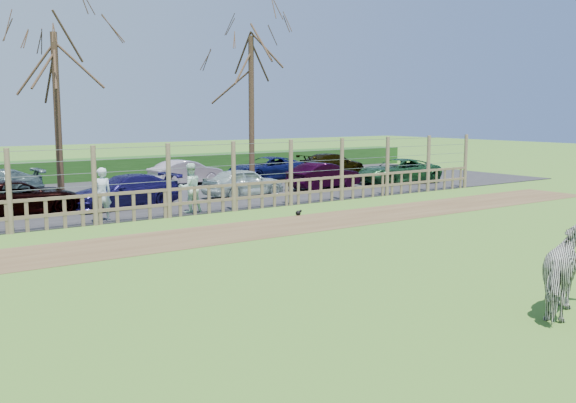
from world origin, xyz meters
TOP-DOWN VIEW (x-y plane):
  - ground at (0.00, 0.00)m, footprint 120.00×120.00m
  - dirt_strip at (0.00, 4.50)m, footprint 34.00×2.80m
  - asphalt at (0.00, 14.50)m, footprint 44.00×13.00m
  - hedge at (0.00, 21.50)m, footprint 46.00×2.00m
  - fence at (0.00, 8.00)m, footprint 30.16×0.16m
  - tree_mid at (-2.00, 13.50)m, footprint 4.80×4.80m
  - tree_right at (7.00, 14.00)m, footprint 4.80×4.80m
  - zebra at (1.26, -5.64)m, footprint 2.06×1.63m
  - visitor_a at (-2.11, 8.50)m, footprint 0.64×0.43m
  - visitor_b at (1.00, 8.45)m, footprint 0.85×0.66m
  - crow at (3.82, 5.89)m, footprint 0.24×0.18m
  - car_2 at (-4.03, 11.25)m, footprint 4.35×2.06m
  - car_3 at (-0.46, 10.87)m, footprint 4.28×2.07m
  - car_4 at (4.70, 10.97)m, footprint 3.64×1.75m
  - car_5 at (9.15, 11.25)m, footprint 3.77×1.69m
  - car_6 at (13.64, 11.00)m, footprint 4.51×2.45m
  - car_11 at (4.70, 16.30)m, footprint 3.77×1.69m
  - car_12 at (9.07, 15.90)m, footprint 4.39×2.15m
  - car_13 at (13.72, 16.26)m, footprint 4.23×1.94m

SIDE VIEW (x-z plane):
  - ground at x=0.00m, z-range 0.00..0.00m
  - dirt_strip at x=0.00m, z-range 0.00..0.01m
  - asphalt at x=0.00m, z-range 0.00..0.04m
  - crow at x=3.82m, z-range 0.00..0.19m
  - hedge at x=0.00m, z-range 0.00..1.10m
  - car_2 at x=-4.03m, z-range 0.04..1.24m
  - car_3 at x=-0.46m, z-range 0.04..1.24m
  - car_4 at x=4.70m, z-range 0.04..1.24m
  - car_5 at x=9.15m, z-range 0.04..1.24m
  - car_6 at x=13.64m, z-range 0.04..1.24m
  - car_11 at x=4.70m, z-range 0.04..1.24m
  - car_12 at x=9.07m, z-range 0.04..1.24m
  - car_13 at x=13.72m, z-range 0.04..1.24m
  - zebra at x=1.26m, z-range 0.00..1.59m
  - fence at x=0.00m, z-range -0.45..2.05m
  - visitor_a at x=-2.11m, z-range 0.04..1.76m
  - visitor_b at x=1.00m, z-range 0.04..1.76m
  - tree_mid at x=-2.00m, z-range 1.45..8.28m
  - tree_right at x=7.00m, z-range 1.57..8.92m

